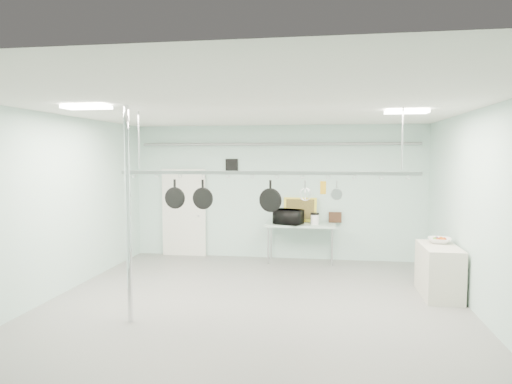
% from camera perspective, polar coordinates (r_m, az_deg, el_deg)
% --- Properties ---
extents(floor, '(8.00, 8.00, 0.00)m').
position_cam_1_polar(floor, '(7.40, -0.84, -14.95)').
color(floor, gray).
rests_on(floor, ground).
extents(ceiling, '(7.00, 8.00, 0.02)m').
position_cam_1_polar(ceiling, '(7.02, -0.87, 10.43)').
color(ceiling, silver).
rests_on(ceiling, back_wall).
extents(back_wall, '(7.00, 0.02, 3.20)m').
position_cam_1_polar(back_wall, '(10.97, 2.62, -0.02)').
color(back_wall, '#ADD0C5').
rests_on(back_wall, floor).
extents(right_wall, '(0.02, 8.00, 3.20)m').
position_cam_1_polar(right_wall, '(7.32, 27.25, -2.79)').
color(right_wall, '#ADD0C5').
rests_on(right_wall, floor).
extents(door, '(1.10, 0.10, 2.20)m').
position_cam_1_polar(door, '(11.45, -8.95, -2.65)').
color(door, silver).
rests_on(door, floor).
extents(wall_vent, '(0.30, 0.04, 0.30)m').
position_cam_1_polar(wall_vent, '(11.09, -3.05, 3.39)').
color(wall_vent, black).
rests_on(wall_vent, back_wall).
extents(conduit_pipe, '(6.60, 0.07, 0.07)m').
position_cam_1_polar(conduit_pipe, '(10.85, 2.59, 6.01)').
color(conduit_pipe, gray).
rests_on(conduit_pipe, back_wall).
extents(chrome_pole, '(0.08, 0.08, 3.20)m').
position_cam_1_polar(chrome_pole, '(6.96, -15.66, -2.81)').
color(chrome_pole, silver).
rests_on(chrome_pole, floor).
extents(prep_table, '(1.60, 0.70, 0.91)m').
position_cam_1_polar(prep_table, '(10.62, 5.61, -4.36)').
color(prep_table, '#A1BEAF').
rests_on(prep_table, floor).
extents(side_cabinet, '(0.60, 1.20, 0.90)m').
position_cam_1_polar(side_cabinet, '(8.75, 21.89, -9.14)').
color(side_cabinet, beige).
rests_on(side_cabinet, floor).
extents(pot_rack, '(4.80, 0.06, 1.00)m').
position_cam_1_polar(pot_rack, '(7.25, 1.10, 2.64)').
color(pot_rack, '#B7B7BC').
rests_on(pot_rack, ceiling).
extents(light_panel_left, '(0.65, 0.30, 0.05)m').
position_cam_1_polar(light_panel_left, '(6.98, -20.43, 9.93)').
color(light_panel_left, white).
rests_on(light_panel_left, ceiling).
extents(light_panel_right, '(0.65, 0.30, 0.05)m').
position_cam_1_polar(light_panel_right, '(7.61, 18.31, 9.51)').
color(light_panel_right, white).
rests_on(light_panel_right, ceiling).
extents(microwave, '(0.73, 0.62, 0.34)m').
position_cam_1_polar(microwave, '(10.48, 4.10, -3.12)').
color(microwave, black).
rests_on(microwave, prep_table).
extents(coffee_canister, '(0.19, 0.19, 0.23)m').
position_cam_1_polar(coffee_canister, '(10.53, 7.35, -3.42)').
color(coffee_canister, white).
rests_on(coffee_canister, prep_table).
extents(painting_large, '(0.79, 0.17, 0.58)m').
position_cam_1_polar(painting_large, '(10.87, 5.54, -2.22)').
color(painting_large, gold).
rests_on(painting_large, prep_table).
extents(painting_small, '(0.30, 0.10, 0.25)m').
position_cam_1_polar(painting_small, '(10.88, 9.86, -3.14)').
color(painting_small, '#361F12').
rests_on(painting_small, prep_table).
extents(fruit_bowl, '(0.48, 0.48, 0.10)m').
position_cam_1_polar(fruit_bowl, '(8.89, 21.97, -5.64)').
color(fruit_bowl, white).
rests_on(fruit_bowl, side_cabinet).
extents(skillet_left, '(0.36, 0.10, 0.48)m').
position_cam_1_polar(skillet_left, '(7.61, -10.12, -0.23)').
color(skillet_left, black).
rests_on(skillet_left, pot_rack).
extents(skillet_mid, '(0.36, 0.11, 0.48)m').
position_cam_1_polar(skillet_mid, '(7.47, -6.68, -0.29)').
color(skillet_mid, black).
rests_on(skillet_mid, pot_rack).
extents(skillet_right, '(0.38, 0.16, 0.51)m').
position_cam_1_polar(skillet_right, '(7.26, 1.80, -0.54)').
color(skillet_right, black).
rests_on(skillet_right, pot_rack).
extents(whisk, '(0.20, 0.20, 0.34)m').
position_cam_1_polar(whisk, '(7.21, 6.17, 0.09)').
color(whisk, '#A5A4A9').
rests_on(whisk, pot_rack).
extents(grater, '(0.09, 0.05, 0.22)m').
position_cam_1_polar(grater, '(7.20, 8.39, 0.54)').
color(grater, yellow).
rests_on(grater, pot_rack).
extents(saucepan, '(0.19, 0.11, 0.32)m').
position_cam_1_polar(saucepan, '(7.20, 10.04, 0.14)').
color(saucepan, silver).
rests_on(saucepan, pot_rack).
extents(fruit_cluster, '(0.24, 0.24, 0.09)m').
position_cam_1_polar(fruit_cluster, '(8.88, 21.98, -5.39)').
color(fruit_cluster, '#98270E').
rests_on(fruit_cluster, fruit_bowl).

